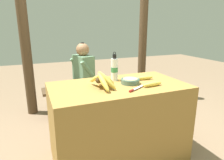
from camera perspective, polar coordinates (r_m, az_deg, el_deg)
ground_plane at (r=2.31m, az=1.72°, el=-20.53°), size 12.00×12.00×0.00m
market_counter at (r=2.10m, az=1.81°, el=-11.74°), size 1.33×0.74×0.79m
banana_bunch_ripe at (r=1.82m, az=-2.56°, el=0.07°), size 0.22×0.37×0.18m
serving_bowl at (r=1.99m, az=5.24°, el=-0.21°), size 0.19×0.19×0.05m
water_bottle at (r=2.08m, az=0.69°, el=3.15°), size 0.07×0.07×0.30m
loose_banana_front at (r=1.93m, az=11.45°, el=-1.16°), size 0.22×0.07×0.04m
loose_banana_side at (r=2.15m, az=9.30°, el=0.64°), size 0.20×0.06×0.04m
knife at (r=1.80m, az=6.52°, el=-2.60°), size 0.22×0.14×0.02m
wooden_bench at (r=3.19m, az=-4.12°, el=-2.58°), size 1.68×0.32×0.44m
seated_vendor at (r=3.01m, az=-8.91°, el=1.63°), size 0.45×0.42×1.12m
banana_bunch_green at (r=3.33m, az=4.03°, el=0.64°), size 0.19×0.33×0.14m
support_post_near at (r=3.22m, az=-23.89°, el=12.80°), size 0.15×0.15×2.56m
support_post_far at (r=3.75m, az=8.90°, el=14.07°), size 0.15×0.15×2.56m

